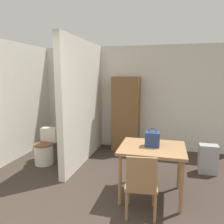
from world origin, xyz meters
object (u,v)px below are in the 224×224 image
Objects in this scene: wooden_cabinet at (126,114)px; dining_table at (152,153)px; handbag at (152,139)px; space_heater at (208,159)px; wooden_chair at (141,183)px; toilet at (45,149)px.

dining_table is at bearing -68.75° from wooden_cabinet.
space_heater is at bearing 47.05° from handbag.
handbag is at bearing 73.99° from wooden_chair.
dining_table reaches higher than toilet.
wooden_cabinet is (-0.77, 1.96, 0.00)m from handbag.
handbag reaches higher than space_heater.
wooden_cabinet reaches higher than toilet.
wooden_chair reaches higher than space_heater.
dining_table is at bearing 73.33° from wooden_chair.
wooden_chair is 0.70m from handbag.
wooden_cabinet is at bearing 111.33° from handbag.
dining_table is 1.11× the size of wooden_chair.
wooden_chair is at bearing -100.16° from dining_table.
wooden_cabinet reaches higher than wooden_chair.
toilet is at bearing -174.58° from space_heater.
handbag is (-0.00, 0.02, 0.21)m from dining_table.
dining_table is 2.13m from wooden_cabinet.
toilet is at bearing 142.62° from wooden_chair.
handbag is at bearing -18.20° from toilet.
wooden_cabinet reaches higher than handbag.
handbag is at bearing -132.95° from space_heater.
wooden_chair is at bearing -123.72° from space_heater.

